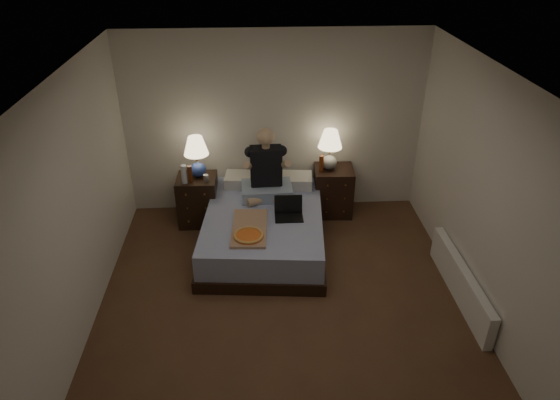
{
  "coord_description": "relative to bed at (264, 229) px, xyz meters",
  "views": [
    {
      "loc": [
        -0.29,
        -4.04,
        3.69
      ],
      "look_at": [
        0.0,
        0.9,
        0.85
      ],
      "focal_mm": 32.0,
      "sensor_mm": 36.0,
      "label": 1
    }
  ],
  "objects": [
    {
      "name": "radiator",
      "position": [
        2.11,
        -1.12,
        -0.04
      ],
      "size": [
        0.1,
        1.6,
        0.4
      ],
      "primitive_type": "cube",
      "color": "silver",
      "rests_on": "floor"
    },
    {
      "name": "person",
      "position": [
        0.05,
        0.43,
        0.7
      ],
      "size": [
        0.68,
        0.54,
        0.93
      ],
      "primitive_type": null,
      "rotation": [
        0.0,
        0.0,
        0.03
      ],
      "color": "black",
      "rests_on": "bed"
    },
    {
      "name": "soda_can",
      "position": [
        -0.73,
        0.5,
        0.49
      ],
      "size": [
        0.07,
        0.07,
        0.1
      ],
      "primitive_type": "cylinder",
      "color": "beige",
      "rests_on": "nightstand_left"
    },
    {
      "name": "laptop",
      "position": [
        0.3,
        -0.13,
        0.36
      ],
      "size": [
        0.34,
        0.28,
        0.24
      ],
      "primitive_type": null,
      "rotation": [
        0.0,
        0.0,
        -0.0
      ],
      "color": "black",
      "rests_on": "bed"
    },
    {
      "name": "nightstand_left",
      "position": [
        -0.87,
        0.62,
        0.1
      ],
      "size": [
        0.53,
        0.48,
        0.68
      ],
      "primitive_type": "cube",
      "rotation": [
        0.0,
        0.0,
        -0.02
      ],
      "color": "black",
      "rests_on": "floor"
    },
    {
      "name": "beer_bottle_right",
      "position": [
        0.8,
        0.71,
        0.56
      ],
      "size": [
        0.06,
        0.06,
        0.23
      ],
      "primitive_type": "cylinder",
      "color": "#5F270D",
      "rests_on": "nightstand_right"
    },
    {
      "name": "pizza_box",
      "position": [
        -0.19,
        -0.56,
        0.28
      ],
      "size": [
        0.44,
        0.78,
        0.08
      ],
      "primitive_type": null,
      "rotation": [
        0.0,
        0.0,
        -0.06
      ],
      "color": "tan",
      "rests_on": "bed"
    },
    {
      "name": "wall_left",
      "position": [
        -1.82,
        -1.23,
        1.01
      ],
      "size": [
        0.0,
        4.5,
        2.5
      ],
      "primitive_type": "cube",
      "rotation": [
        1.57,
        0.0,
        1.57
      ],
      "color": "beige",
      "rests_on": "ground"
    },
    {
      "name": "beer_bottle_left",
      "position": [
        -0.93,
        0.5,
        0.55
      ],
      "size": [
        0.06,
        0.06,
        0.23
      ],
      "primitive_type": "cylinder",
      "color": "#51220B",
      "rests_on": "nightstand_left"
    },
    {
      "name": "wall_back",
      "position": [
        0.18,
        1.02,
        1.01
      ],
      "size": [
        4.0,
        0.0,
        2.5
      ],
      "primitive_type": "cube",
      "rotation": [
        1.57,
        0.0,
        0.0
      ],
      "color": "beige",
      "rests_on": "ground"
    },
    {
      "name": "floor",
      "position": [
        0.18,
        -1.23,
        -0.24
      ],
      "size": [
        4.0,
        4.5,
        0.0
      ],
      "primitive_type": "cube",
      "color": "brown",
      "rests_on": "ground"
    },
    {
      "name": "water_bottle",
      "position": [
        -1.0,
        0.48,
        0.56
      ],
      "size": [
        0.07,
        0.07,
        0.25
      ],
      "primitive_type": "cylinder",
      "color": "silver",
      "rests_on": "nightstand_left"
    },
    {
      "name": "bed",
      "position": [
        0.0,
        0.0,
        0.0
      ],
      "size": [
        1.6,
        2.03,
        0.48
      ],
      "primitive_type": "cube",
      "rotation": [
        0.0,
        0.0,
        -0.09
      ],
      "color": "#5665AC",
      "rests_on": "floor"
    },
    {
      "name": "lamp_right",
      "position": [
        0.91,
        0.78,
        0.72
      ],
      "size": [
        0.34,
        0.34,
        0.56
      ],
      "primitive_type": null,
      "rotation": [
        0.0,
        0.0,
        -0.08
      ],
      "color": "gray",
      "rests_on": "nightstand_right"
    },
    {
      "name": "lamp_left",
      "position": [
        -0.84,
        0.67,
        0.72
      ],
      "size": [
        0.4,
        0.4,
        0.56
      ],
      "primitive_type": null,
      "rotation": [
        0.0,
        0.0,
        0.29
      ],
      "color": "#273D91",
      "rests_on": "nightstand_left"
    },
    {
      "name": "ceiling",
      "position": [
        0.18,
        -1.23,
        2.26
      ],
      "size": [
        4.0,
        4.5,
        0.0
      ],
      "primitive_type": "cube",
      "rotation": [
        3.14,
        0.0,
        0.0
      ],
      "color": "white",
      "rests_on": "ground"
    },
    {
      "name": "nightstand_right",
      "position": [
        0.99,
        0.77,
        0.1
      ],
      "size": [
        0.55,
        0.5,
        0.68
      ],
      "primitive_type": "cube",
      "rotation": [
        0.0,
        0.0,
        -0.05
      ],
      "color": "black",
      "rests_on": "floor"
    },
    {
      "name": "wall_right",
      "position": [
        2.18,
        -1.23,
        1.01
      ],
      "size": [
        0.0,
        4.5,
        2.5
      ],
      "primitive_type": "cube",
      "rotation": [
        1.57,
        0.0,
        -1.57
      ],
      "color": "beige",
      "rests_on": "ground"
    }
  ]
}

